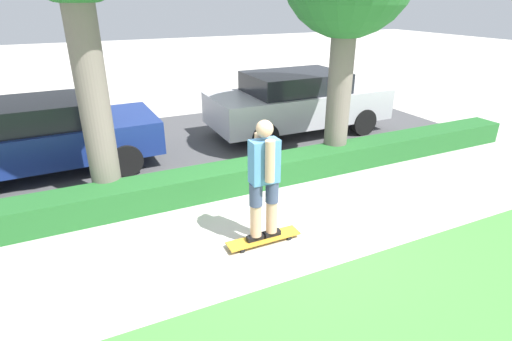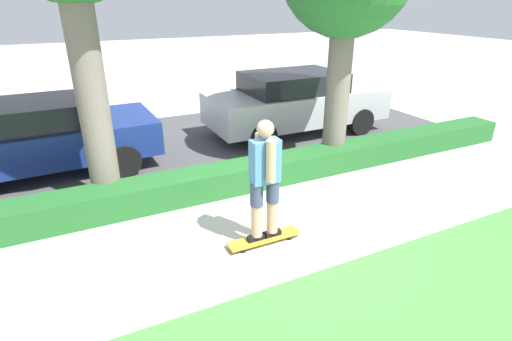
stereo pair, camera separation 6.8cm
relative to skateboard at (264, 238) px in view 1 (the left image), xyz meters
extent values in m
plane|color=#BCB7AD|center=(0.38, 0.13, -0.07)|extent=(60.00, 60.00, 0.00)
cube|color=#474749|center=(0.38, 4.33, -0.06)|extent=(12.82, 5.00, 0.01)
cube|color=#236028|center=(0.38, 1.73, 0.16)|extent=(12.82, 0.60, 0.45)
cube|color=gold|center=(0.00, 0.00, 0.00)|extent=(1.05, 0.24, 0.02)
cylinder|color=black|center=(0.36, -0.09, -0.04)|extent=(0.06, 0.04, 0.06)
cylinder|color=black|center=(0.36, 0.09, -0.04)|extent=(0.06, 0.04, 0.06)
cylinder|color=black|center=(-0.36, -0.09, -0.04)|extent=(0.06, 0.04, 0.06)
cylinder|color=black|center=(-0.36, 0.09, -0.04)|extent=(0.06, 0.04, 0.06)
cube|color=black|center=(-0.12, 0.00, 0.05)|extent=(0.26, 0.09, 0.07)
cylinder|color=tan|center=(-0.12, 0.00, 0.47)|extent=(0.15, 0.15, 0.78)
cylinder|color=#3D4766|center=(-0.12, 0.00, 0.71)|extent=(0.18, 0.18, 0.31)
cube|color=black|center=(0.12, 0.00, 0.05)|extent=(0.26, 0.09, 0.07)
cylinder|color=tan|center=(0.12, 0.00, 0.47)|extent=(0.15, 0.15, 0.78)
cylinder|color=#3D4766|center=(0.12, 0.00, 0.71)|extent=(0.18, 0.18, 0.31)
cube|color=#4C84B7|center=(0.00, 0.00, 1.15)|extent=(0.37, 0.20, 0.58)
cylinder|color=tan|center=(0.00, -0.15, 1.21)|extent=(0.12, 0.12, 0.54)
cylinder|color=tan|center=(0.00, 0.15, 1.21)|extent=(0.12, 0.12, 0.54)
sphere|color=tan|center=(0.00, 0.00, 1.58)|extent=(0.22, 0.22, 0.22)
cylinder|color=#70665B|center=(-1.78, 2.13, 1.70)|extent=(0.45, 0.45, 3.54)
cylinder|color=#70665B|center=(2.55, 1.95, 1.41)|extent=(0.45, 0.45, 2.96)
cube|color=navy|center=(-2.53, 4.03, 0.56)|extent=(3.92, 1.93, 0.64)
cube|color=black|center=(-2.64, 4.03, 1.10)|extent=(2.06, 1.66, 0.45)
cylinder|color=black|center=(-1.33, 3.19, 0.24)|extent=(0.61, 0.22, 0.61)
cylinder|color=black|center=(-1.33, 4.87, 0.24)|extent=(0.61, 0.22, 0.61)
cube|color=#B7B7BC|center=(2.95, 4.05, 0.62)|extent=(4.38, 1.81, 0.72)
cube|color=black|center=(2.82, 4.05, 1.20)|extent=(2.28, 1.59, 0.45)
cylinder|color=black|center=(4.31, 3.23, 0.26)|extent=(0.65, 0.22, 0.65)
cylinder|color=black|center=(4.31, 4.88, 0.26)|extent=(0.65, 0.22, 0.65)
cylinder|color=black|center=(1.60, 3.23, 0.26)|extent=(0.65, 0.22, 0.65)
cylinder|color=black|center=(1.60, 4.88, 0.26)|extent=(0.65, 0.22, 0.65)
camera|label=1|loc=(-2.09, -4.19, 3.06)|focal=28.00mm
camera|label=2|loc=(-2.15, -4.16, 3.06)|focal=28.00mm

